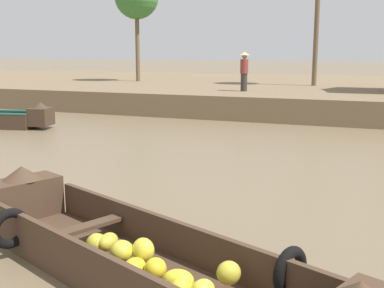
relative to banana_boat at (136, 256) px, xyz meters
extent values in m
plane|color=#726047|center=(0.03, 4.32, -0.30)|extent=(300.00, 300.00, 0.00)
cube|color=#756047|center=(0.03, 22.86, 0.17)|extent=(160.00, 20.00, 0.93)
cube|color=#473323|center=(-0.02, 0.02, -0.24)|extent=(4.85, 2.96, 0.12)
cube|color=#473323|center=(0.20, 0.56, 0.05)|extent=(4.40, 1.87, 0.45)
cube|color=#473323|center=(-0.24, -0.52, 0.05)|extent=(4.40, 1.87, 0.45)
cube|color=#473323|center=(-2.45, 1.02, 0.11)|extent=(0.89, 1.18, 0.58)
cone|color=#473323|center=(-2.45, 1.02, 0.50)|extent=(0.73, 0.73, 0.20)
cube|color=#473323|center=(-0.96, 0.41, 0.07)|extent=(0.61, 1.12, 0.05)
torus|color=black|center=(1.71, 0.07, 0.09)|extent=(0.31, 0.53, 0.52)
torus|color=black|center=(-1.76, -0.03, 0.09)|extent=(0.31, 0.53, 0.52)
ellipsoid|color=yellow|center=(0.42, -0.36, 0.08)|extent=(0.27, 0.28, 0.22)
ellipsoid|color=yellow|center=(0.18, -0.37, 0.06)|extent=(0.23, 0.30, 0.19)
ellipsoid|color=gold|center=(-0.06, -0.21, 0.14)|extent=(0.32, 0.34, 0.23)
ellipsoid|color=yellow|center=(0.15, -0.11, 0.14)|extent=(0.34, 0.33, 0.27)
ellipsoid|color=yellow|center=(0.73, -0.50, 0.07)|extent=(0.36, 0.30, 0.22)
ellipsoid|color=gold|center=(-0.51, 0.00, 0.07)|extent=(0.34, 0.34, 0.24)
ellipsoid|color=gold|center=(1.14, -0.17, 0.08)|extent=(0.33, 0.33, 0.25)
ellipsoid|color=gold|center=(-0.39, 0.05, 0.09)|extent=(0.21, 0.30, 0.21)
cube|color=#3D2D21|center=(-8.35, 8.72, 0.12)|extent=(0.81, 0.90, 0.59)
cone|color=#3D2D21|center=(-8.35, 8.72, 0.51)|extent=(0.66, 0.66, 0.20)
cube|color=#3D2D21|center=(-9.85, 8.39, 0.04)|extent=(0.37, 0.85, 0.05)
cylinder|color=brown|center=(-10.95, 20.59, 2.80)|extent=(0.24, 0.24, 4.32)
cylinder|color=brown|center=(-0.91, 20.36, 3.59)|extent=(0.24, 0.24, 5.92)
cylinder|color=#332D28|center=(-3.19, 15.62, 1.01)|extent=(0.28, 0.28, 0.75)
cylinder|color=brown|center=(-3.19, 15.62, 1.68)|extent=(0.34, 0.34, 0.60)
sphere|color=#9E7556|center=(-3.19, 15.62, 2.10)|extent=(0.22, 0.22, 0.22)
cone|color=tan|center=(-3.19, 15.62, 2.22)|extent=(0.44, 0.44, 0.14)
camera|label=1|loc=(2.48, -4.50, 2.24)|focal=45.28mm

